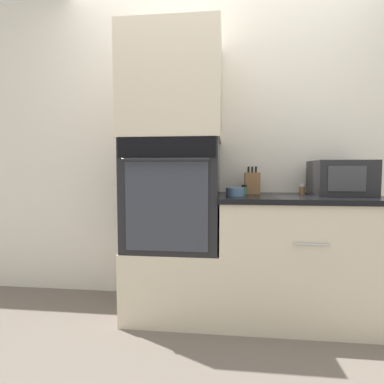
# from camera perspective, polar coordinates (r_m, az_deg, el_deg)

# --- Properties ---
(ground_plane) EXTENTS (12.00, 12.00, 0.00)m
(ground_plane) POSITION_cam_1_polar(r_m,az_deg,el_deg) (2.14, 5.10, -25.49)
(ground_plane) COLOR #6B6056
(wall_back) EXTENTS (8.00, 0.05, 2.50)m
(wall_back) POSITION_cam_1_polar(r_m,az_deg,el_deg) (2.50, 5.60, 8.49)
(wall_back) COLOR silver
(wall_back) RESTS_ON ground_plane
(oven_cabinet_base) EXTENTS (0.68, 0.60, 0.50)m
(oven_cabinet_base) POSITION_cam_1_polar(r_m,az_deg,el_deg) (2.34, -3.34, -16.10)
(oven_cabinet_base) COLOR beige
(oven_cabinet_base) RESTS_ON ground_plane
(wall_oven) EXTENTS (0.65, 0.64, 0.77)m
(wall_oven) POSITION_cam_1_polar(r_m,az_deg,el_deg) (2.20, -3.43, -0.38)
(wall_oven) COLOR black
(wall_oven) RESTS_ON oven_cabinet_base
(oven_cabinet_upper) EXTENTS (0.68, 0.60, 0.74)m
(oven_cabinet_upper) POSITION_cam_1_polar(r_m,az_deg,el_deg) (2.27, -3.50, 18.99)
(oven_cabinet_upper) COLOR beige
(oven_cabinet_upper) RESTS_ON wall_oven
(counter_unit) EXTENTS (1.14, 0.63, 0.88)m
(counter_unit) POSITION_cam_1_polar(r_m,az_deg,el_deg) (2.31, 19.63, -11.60)
(counter_unit) COLOR beige
(counter_unit) RESTS_ON ground_plane
(microwave) EXTENTS (0.39, 0.35, 0.25)m
(microwave) POSITION_cam_1_polar(r_m,az_deg,el_deg) (2.38, 26.43, 2.41)
(microwave) COLOR #232326
(microwave) RESTS_ON counter_unit
(knife_block) EXTENTS (0.11, 0.12, 0.21)m
(knife_block) POSITION_cam_1_polar(r_m,az_deg,el_deg) (2.34, 11.37, 1.73)
(knife_block) COLOR olive
(knife_block) RESTS_ON counter_unit
(bowl) EXTENTS (0.13, 0.13, 0.06)m
(bowl) POSITION_cam_1_polar(r_m,az_deg,el_deg) (2.10, 8.22, 0.05)
(bowl) COLOR #517599
(bowl) RESTS_ON counter_unit
(condiment_jar_near) EXTENTS (0.04, 0.04, 0.08)m
(condiment_jar_near) POSITION_cam_1_polar(r_m,az_deg,el_deg) (2.31, 20.22, 0.42)
(condiment_jar_near) COLOR brown
(condiment_jar_near) RESTS_ON counter_unit
(condiment_jar_mid) EXTENTS (0.04, 0.04, 0.07)m
(condiment_jar_mid) POSITION_cam_1_polar(r_m,az_deg,el_deg) (2.24, 9.92, 0.43)
(condiment_jar_mid) COLOR #427047
(condiment_jar_mid) RESTS_ON counter_unit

